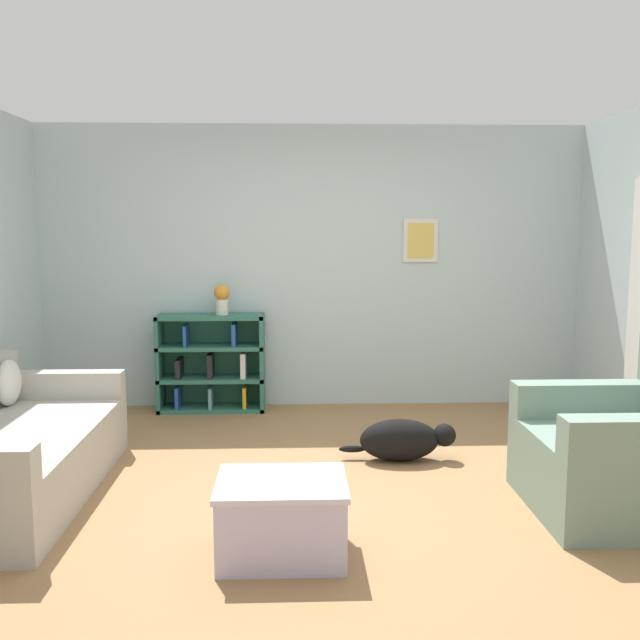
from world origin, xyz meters
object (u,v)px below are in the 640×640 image
at_px(bookshelf, 212,363).
at_px(coffee_table, 282,515).
at_px(recliner_chair, 630,454).
at_px(couch, 3,453).
at_px(vase, 222,298).
at_px(dog, 403,440).

xyz_separation_m(bookshelf, coffee_table, (0.69, -2.95, -0.22)).
bearing_deg(coffee_table, bookshelf, 103.06).
relative_size(bookshelf, recliner_chair, 0.94).
bearing_deg(couch, bookshelf, 62.86).
relative_size(bookshelf, coffee_table, 1.45).
relative_size(couch, bookshelf, 2.05).
bearing_deg(couch, coffee_table, -26.49).
xyz_separation_m(couch, vase, (1.17, 2.06, 0.76)).
height_order(bookshelf, coffee_table, bookshelf).
bearing_deg(bookshelf, vase, -12.48).
height_order(dog, vase, vase).
xyz_separation_m(coffee_table, vase, (-0.58, 2.93, 0.82)).
distance_m(couch, vase, 2.49).
relative_size(couch, coffee_table, 2.98).
height_order(recliner_chair, dog, recliner_chair).
xyz_separation_m(couch, coffee_table, (1.75, -0.87, -0.07)).
xyz_separation_m(bookshelf, dog, (1.54, -1.50, -0.28)).
bearing_deg(coffee_table, couch, 153.51).
bearing_deg(vase, recliner_chair, -42.61).
distance_m(recliner_chair, vase, 3.65).
distance_m(bookshelf, coffee_table, 3.04).
distance_m(recliner_chair, coffee_table, 2.12).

